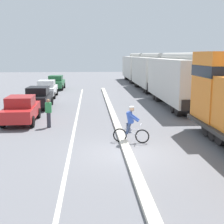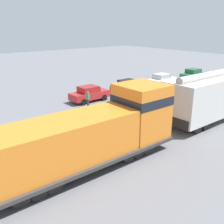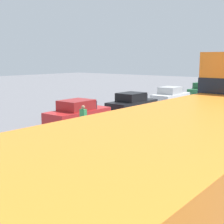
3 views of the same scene
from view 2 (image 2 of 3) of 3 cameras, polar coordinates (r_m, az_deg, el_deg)
The scene contains 11 objects.
ground_plane at distance 20.15m, azimuth -10.79°, elevation -4.27°, with size 120.00×120.00×0.00m, color slate.
median_curb at distance 23.29m, azimuth 2.26°, elevation -0.56°, with size 0.36×36.00×0.16m, color beige.
lane_stripe at distance 25.08m, azimuth -1.33°, elevation 0.68°, with size 0.14×36.00×0.01m, color silver.
locomotive at distance 14.84m, azimuth -3.54°, elevation -4.95°, with size 3.10×11.61×4.20m.
hopper_car_lead at distance 23.54m, azimuth 21.40°, elevation 3.43°, with size 2.90×10.60×4.18m.
parked_car_red at distance 27.54m, azimuth -4.96°, elevation 4.01°, with size 1.92×4.24×1.62m.
parked_car_black at distance 30.62m, azimuth 3.55°, elevation 5.53°, with size 1.87×4.22×1.62m.
parked_car_white at distance 34.98m, azimuth 10.78°, elevation 6.89°, with size 1.88×4.22×1.62m.
parked_car_green at distance 40.09m, azimuth 17.30°, elevation 7.85°, with size 1.89×4.23×1.62m.
cyclist at distance 20.29m, azimuth -6.57°, elevation -1.41°, with size 1.67×0.61×1.71m.
pedestrian_by_cars at distance 25.37m, azimuth -5.25°, elevation 2.80°, with size 0.34×0.22×1.62m.
Camera 2 is at (16.59, -8.46, 7.71)m, focal length 42.00 mm.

